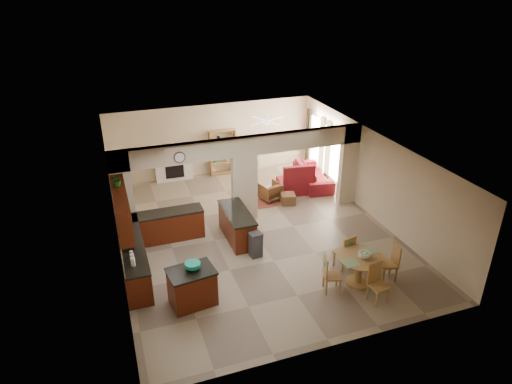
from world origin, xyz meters
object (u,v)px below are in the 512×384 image
object	(u,v)px
kitchen_island	(192,287)
sofa	(313,175)
armchair	(270,191)
dining_table	(359,266)

from	to	relation	value
kitchen_island	sofa	world-z (taller)	kitchen_island
sofa	armchair	distance (m)	2.14
kitchen_island	dining_table	size ratio (longest dim) A/B	0.98
armchair	kitchen_island	bearing A→B (deg)	36.41
dining_table	armchair	world-z (taller)	dining_table
kitchen_island	armchair	xyz separation A→B (m)	(3.79, 4.64, -0.16)
kitchen_island	armchair	size ratio (longest dim) A/B	1.72
dining_table	sofa	size ratio (longest dim) A/B	0.50
dining_table	sofa	world-z (taller)	dining_table
dining_table	sofa	bearing A→B (deg)	74.87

